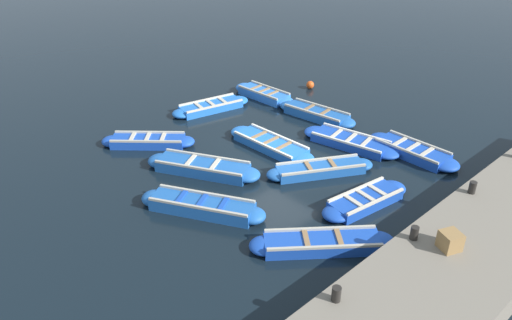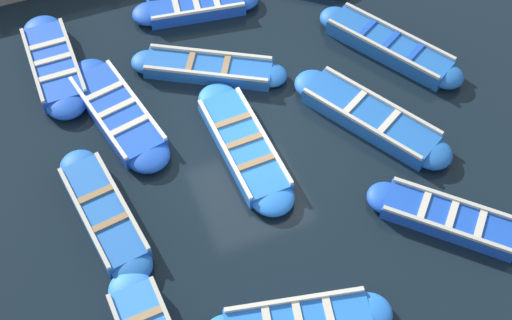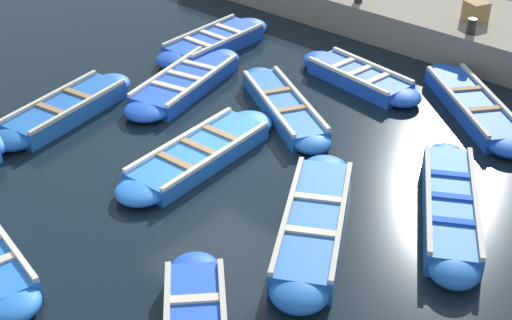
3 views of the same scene
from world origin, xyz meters
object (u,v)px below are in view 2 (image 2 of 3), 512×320
boat_bow_out (209,68)px  boat_outer_right (244,146)px  boat_outer_left (389,46)px  boat_far_corner (118,113)px  boat_drifting (371,117)px  boat_end_of_row (196,6)px  boat_centre (104,213)px  boat_inner_gap (54,65)px  boat_alongside (450,219)px

boat_bow_out → boat_outer_right: bearing=-1.0°
boat_bow_out → boat_outer_left: bearing=77.5°
boat_far_corner → boat_drifting: size_ratio=1.00×
boat_outer_left → boat_end_of_row: 4.80m
boat_far_corner → boat_centre: 2.58m
boat_inner_gap → boat_far_corner: size_ratio=0.90×
boat_far_corner → boat_alongside: bearing=46.7°
boat_far_corner → boat_outer_right: (1.84, 2.24, -0.01)m
boat_inner_gap → boat_centre: boat_centre is taller
boat_inner_gap → boat_alongside: size_ratio=1.17×
boat_alongside → boat_outer_right: (-3.17, -3.09, -0.01)m
boat_far_corner → boat_drifting: 5.48m
boat_inner_gap → boat_drifting: size_ratio=0.90×
boat_inner_gap → boat_bow_out: (1.39, 3.26, -0.01)m
boat_bow_out → boat_outer_right: 2.37m
boat_bow_out → boat_end_of_row: boat_end_of_row is taller
boat_inner_gap → boat_alongside: 9.37m
boat_drifting → boat_centre: bearing=-87.5°
boat_drifting → boat_centre: size_ratio=1.08×
boat_bow_out → boat_drifting: boat_drifting is taller
boat_drifting → boat_centre: (0.26, -5.96, -0.01)m
boat_far_corner → boat_outer_right: 2.90m
boat_centre → boat_drifting: bearing=92.5°
boat_drifting → boat_inner_gap: bearing=-124.0°
boat_alongside → boat_far_corner: (-5.01, -5.33, -0.01)m
boat_alongside → boat_outer_left: bearing=166.6°
boat_inner_gap → boat_drifting: boat_drifting is taller
boat_far_corner → boat_end_of_row: 3.74m
boat_far_corner → boat_inner_gap: bearing=-152.8°
boat_drifting → boat_far_corner: bearing=-113.1°
boat_alongside → boat_bow_out: size_ratio=0.84×
boat_centre → boat_inner_gap: bearing=-179.1°
boat_outer_right → boat_drifting: bearing=83.6°
boat_inner_gap → boat_end_of_row: bearing=100.8°
boat_far_corner → boat_bow_out: 2.34m
boat_outer_left → boat_bow_out: (-0.92, -4.15, -0.04)m
boat_bow_out → boat_centre: 4.34m
boat_outer_right → boat_centre: boat_centre is taller
boat_bow_out → boat_drifting: bearing=45.9°
boat_inner_gap → boat_drifting: bearing=56.0°
boat_outer_right → boat_end_of_row: boat_end_of_row is taller
boat_inner_gap → boat_end_of_row: size_ratio=1.06×
boat_inner_gap → boat_bow_out: 3.54m
boat_drifting → boat_centre: boat_drifting is taller
boat_alongside → boat_outer_right: size_ratio=0.77×
boat_inner_gap → boat_end_of_row: (-0.70, 3.66, -0.01)m
boat_alongside → boat_drifting: (-2.86, -0.28, 0.02)m
boat_inner_gap → boat_outer_right: boat_inner_gap is taller
boat_outer_right → boat_outer_left: bearing=109.0°
boat_centre → boat_outer_right: bearing=100.3°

